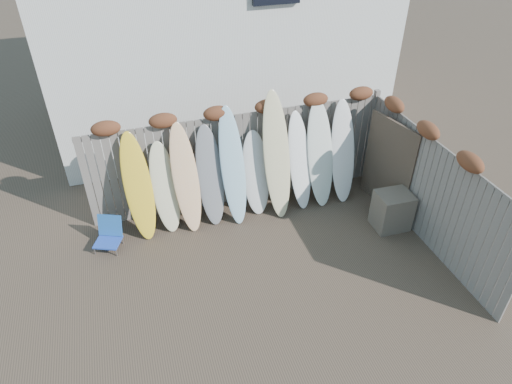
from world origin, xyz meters
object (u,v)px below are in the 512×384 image
object	(u,v)px
beach_chair	(109,234)
wooden_crate	(392,210)
surfboard_0	(138,187)
lattice_panel	(388,165)

from	to	relation	value
beach_chair	wooden_crate	xyz separation A→B (m)	(5.31, -1.08, 0.11)
beach_chair	surfboard_0	distance (m)	1.03
wooden_crate	lattice_panel	bearing A→B (deg)	71.85
wooden_crate	surfboard_0	size ratio (longest dim) A/B	0.36
wooden_crate	surfboard_0	distance (m)	4.87
wooden_crate	lattice_panel	world-z (taller)	lattice_panel
lattice_panel	wooden_crate	bearing A→B (deg)	-120.65
lattice_panel	surfboard_0	xyz separation A→B (m)	(-4.88, 0.62, 0.06)
lattice_panel	surfboard_0	bearing A→B (deg)	160.23
wooden_crate	surfboard_0	world-z (taller)	surfboard_0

